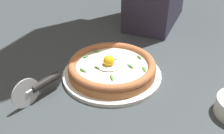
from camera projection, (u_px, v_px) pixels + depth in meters
The scene contains 4 objects.
ground_plane at pixel (106, 80), 0.80m from camera, with size 2.40×2.40×0.03m, color #373E42.
pizza_plate at pixel (112, 74), 0.80m from camera, with size 0.30×0.30×0.01m, color white.
pizza at pixel (112, 67), 0.78m from camera, with size 0.26×0.26×0.06m.
pizza_cutter at pixel (39, 85), 0.69m from camera, with size 0.08×0.14×0.08m.
Camera 1 is at (-0.15, 0.64, 0.45)m, focal length 41.42 mm.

